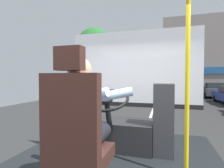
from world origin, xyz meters
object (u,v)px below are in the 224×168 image
(parked_car_charcoal, at_px, (214,90))
(driver_seat, at_px, (76,139))
(steering_console, at_px, (115,132))
(bus_driver, at_px, (82,115))
(handrail_pole, at_px, (187,73))
(fare_box, at_px, (164,119))
(parked_car_white, at_px, (200,87))

(parked_car_charcoal, bearing_deg, driver_seat, -106.76)
(steering_console, height_order, parked_car_charcoal, steering_console)
(driver_seat, xyz_separation_m, bus_driver, (-0.00, 0.11, 0.18))
(driver_seat, distance_m, handrail_pole, 1.23)
(driver_seat, height_order, fare_box, driver_seat)
(bus_driver, height_order, parked_car_charcoal, bus_driver)
(bus_driver, relative_size, parked_car_white, 0.19)
(fare_box, bearing_deg, steering_console, 171.44)
(handrail_pole, height_order, fare_box, handrail_pole)
(steering_console, xyz_separation_m, handrail_pole, (0.91, -0.60, 0.85))
(fare_box, xyz_separation_m, parked_car_white, (4.17, 21.00, -0.52))
(driver_seat, relative_size, parked_car_white, 0.29)
(handrail_pole, bearing_deg, steering_console, 146.65)
(bus_driver, distance_m, parked_car_charcoal, 17.57)
(driver_seat, relative_size, fare_box, 1.30)
(fare_box, height_order, parked_car_charcoal, fare_box)
(steering_console, distance_m, parked_car_white, 21.46)
(handrail_pole, xyz_separation_m, parked_car_charcoal, (4.18, 16.30, -1.12))
(parked_car_charcoal, bearing_deg, fare_box, -105.58)
(fare_box, bearing_deg, bus_driver, -124.47)
(steering_console, distance_m, parked_car_charcoal, 16.50)
(driver_seat, xyz_separation_m, parked_car_charcoal, (5.09, 16.91, -0.57))
(parked_car_charcoal, bearing_deg, bus_driver, -106.86)
(handrail_pole, bearing_deg, parked_car_white, 79.59)
(driver_seat, height_order, steering_console, driver_seat)
(steering_console, bearing_deg, bus_driver, -90.00)
(steering_console, xyz_separation_m, fare_box, (0.69, -0.10, 0.26))
(driver_seat, relative_size, parked_car_charcoal, 0.32)
(parked_car_white, bearing_deg, handrail_pole, -100.41)
(bus_driver, distance_m, handrail_pole, 1.11)
(driver_seat, bearing_deg, steering_console, 90.00)
(bus_driver, bearing_deg, steering_console, 90.00)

